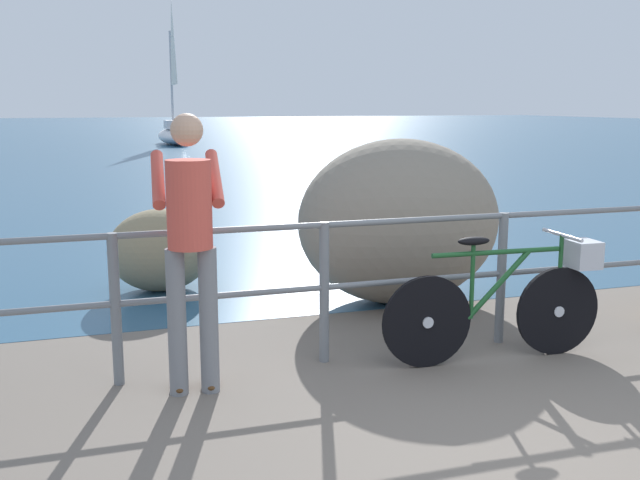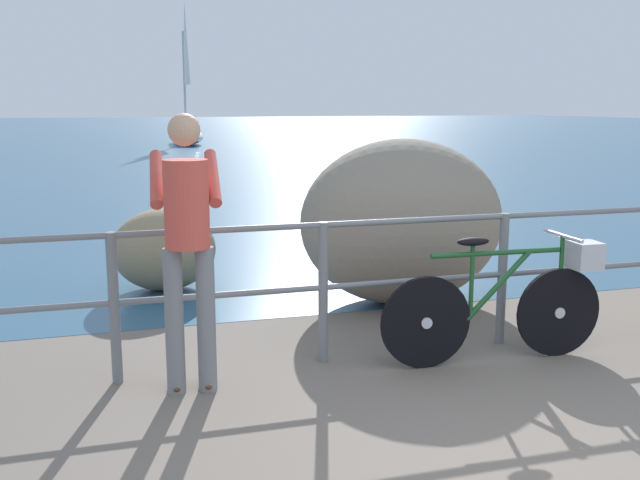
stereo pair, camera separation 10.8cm
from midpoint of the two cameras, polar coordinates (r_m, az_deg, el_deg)
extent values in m
cube|color=#6B6056|center=(22.94, -11.05, 5.61)|extent=(120.00, 120.00, 0.10)
cube|color=#2D5675|center=(51.10, -14.32, 8.15)|extent=(120.00, 90.00, 0.01)
cylinder|color=slate|center=(5.06, -14.94, -5.13)|extent=(0.07, 0.07, 1.02)
cylinder|color=slate|center=(5.29, 0.83, -4.09)|extent=(0.07, 0.07, 1.02)
cylinder|color=slate|center=(5.87, 14.33, -2.94)|extent=(0.07, 0.07, 1.02)
cylinder|color=slate|center=(5.44, 8.07, 1.51)|extent=(7.18, 0.04, 0.04)
cylinder|color=slate|center=(5.53, 7.95, -3.11)|extent=(7.18, 0.04, 0.04)
cylinder|color=black|center=(5.27, 8.71, -6.28)|extent=(0.66, 0.06, 0.66)
cylinder|color=#B7BCC6|center=(5.27, 8.71, -6.28)|extent=(0.08, 0.06, 0.08)
cylinder|color=black|center=(5.75, 18.36, -5.29)|extent=(0.66, 0.06, 0.66)
cylinder|color=#B7BCC6|center=(5.75, 18.36, -5.29)|extent=(0.08, 0.06, 0.08)
cylinder|color=#194C23|center=(5.38, 13.96, -0.97)|extent=(0.99, 0.08, 0.04)
cylinder|color=#194C23|center=(5.44, 14.09, -3.38)|extent=(0.50, 0.06, 0.50)
cylinder|color=#194C23|center=(5.34, 12.14, -3.23)|extent=(0.03, 0.03, 0.53)
ellipsoid|color=black|center=(5.28, 12.26, -0.12)|extent=(0.24, 0.11, 0.06)
cylinder|color=#194C23|center=(5.68, 18.52, -2.52)|extent=(0.03, 0.03, 0.57)
cylinder|color=#B7BCC6|center=(5.62, 18.69, 0.31)|extent=(0.05, 0.48, 0.03)
cube|color=#B7BCC6|center=(5.75, 20.11, -1.09)|extent=(0.21, 0.25, 0.20)
cylinder|color=slate|center=(4.81, -10.50, -6.19)|extent=(0.12, 0.12, 0.95)
ellipsoid|color=#513319|center=(5.00, -10.35, -10.77)|extent=(0.12, 0.27, 0.08)
cylinder|color=slate|center=(4.81, -8.10, -6.09)|extent=(0.12, 0.12, 0.95)
ellipsoid|color=#513319|center=(5.01, -8.02, -10.67)|extent=(0.12, 0.27, 0.08)
cylinder|color=#CC4C3F|center=(4.65, -9.57, 2.74)|extent=(0.28, 0.28, 0.55)
sphere|color=tan|center=(4.61, -9.75, 8.35)|extent=(0.20, 0.20, 0.20)
cylinder|color=#CC4C3F|center=(4.87, -11.86, 4.64)|extent=(0.12, 0.52, 0.34)
cylinder|color=#CC4C3F|center=(4.88, -7.62, 4.78)|extent=(0.12, 0.52, 0.34)
ellipsoid|color=gray|center=(6.88, 6.77, 1.41)|extent=(1.91, 1.45, 1.52)
ellipsoid|color=#8A7C5C|center=(7.50, -11.48, -0.71)|extent=(1.02, 0.85, 0.82)
ellipsoid|color=white|center=(33.82, -10.11, 7.85)|extent=(1.36, 4.42, 0.70)
cube|color=silver|center=(33.51, -10.07, 8.74)|extent=(0.82, 1.31, 0.36)
cylinder|color=#B2B2B7|center=(34.00, -10.29, 11.99)|extent=(0.10, 0.10, 4.20)
pyramid|color=white|center=(33.34, -10.21, 14.74)|extent=(0.08, 1.60, 3.57)
camera|label=1|loc=(0.05, -89.45, 0.10)|focal=41.64mm
camera|label=2|loc=(0.05, 90.55, -0.10)|focal=41.64mm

